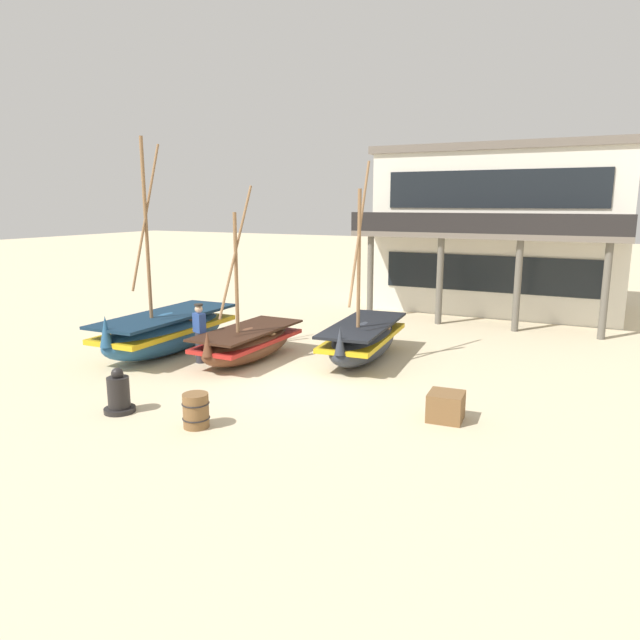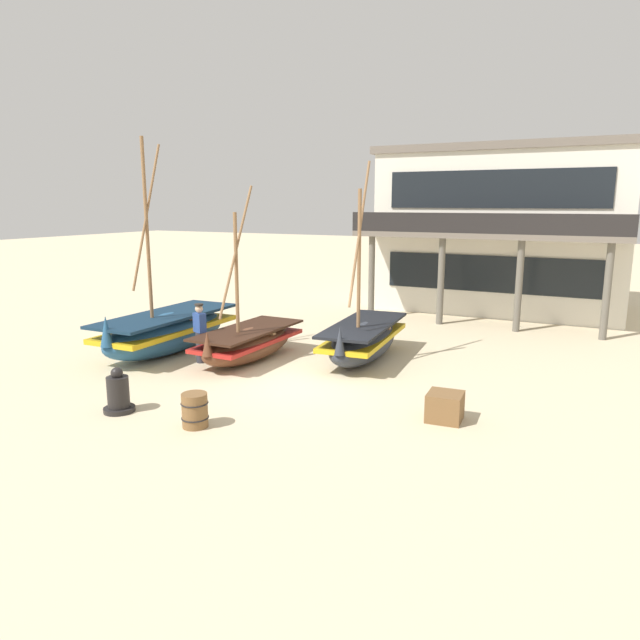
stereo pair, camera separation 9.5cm
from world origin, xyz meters
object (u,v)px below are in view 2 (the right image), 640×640
(fisherman_by_hull, at_px, (200,334))
(wooden_barrel, at_px, (195,410))
(fishing_boat_near_left, at_px, (248,342))
(fishing_boat_far_right, at_px, (167,331))
(harbor_building_main, at_px, (505,229))
(cargo_crate, at_px, (445,407))
(capstan_winch, at_px, (118,394))
(fishing_boat_centre_large, at_px, (363,339))

(fisherman_by_hull, xyz_separation_m, wooden_barrel, (2.94, -3.87, -0.48))
(fishing_boat_near_left, xyz_separation_m, fishing_boat_far_right, (-2.63, -0.40, 0.15))
(harbor_building_main, bearing_deg, cargo_crate, -84.39)
(cargo_crate, bearing_deg, capstan_winch, -157.02)
(fishing_boat_near_left, bearing_deg, capstan_winch, -91.70)
(fishing_boat_centre_large, xyz_separation_m, fishing_boat_far_right, (-5.55, -1.96, 0.07))
(harbor_building_main, bearing_deg, capstan_winch, -106.45)
(fishing_boat_near_left, distance_m, capstan_winch, 4.74)
(fisherman_by_hull, distance_m, capstan_winch, 4.06)
(capstan_winch, distance_m, cargo_crate, 6.95)
(capstan_winch, distance_m, wooden_barrel, 2.03)
(capstan_winch, bearing_deg, fishing_boat_near_left, 88.30)
(fishing_boat_near_left, bearing_deg, fishing_boat_far_right, -171.26)
(fishing_boat_far_right, distance_m, wooden_barrel, 6.22)
(fishing_boat_near_left, bearing_deg, harbor_building_main, 68.28)
(wooden_barrel, relative_size, cargo_crate, 0.99)
(fishing_boat_centre_large, relative_size, cargo_crate, 7.89)
(fishing_boat_near_left, xyz_separation_m, fisherman_by_hull, (-1.06, -0.80, 0.31))
(fishing_boat_near_left, xyz_separation_m, capstan_winch, (-0.14, -4.74, -0.13))
(fishing_boat_centre_large, height_order, harbor_building_main, harbor_building_main)
(capstan_winch, bearing_deg, fisherman_by_hull, 103.11)
(fishing_boat_far_right, distance_m, harbor_building_main, 14.90)
(fishing_boat_centre_large, relative_size, fishing_boat_far_right, 0.90)
(cargo_crate, bearing_deg, fishing_boat_centre_large, 133.04)
(fisherman_by_hull, bearing_deg, fishing_boat_near_left, 37.26)
(capstan_winch, height_order, cargo_crate, capstan_winch)
(fishing_boat_near_left, distance_m, wooden_barrel, 5.04)
(fisherman_by_hull, distance_m, harbor_building_main, 14.50)
(fisherman_by_hull, xyz_separation_m, harbor_building_main, (5.92, 13.00, 2.51))
(fishing_boat_near_left, distance_m, fishing_boat_far_right, 2.67)
(fishing_boat_centre_large, bearing_deg, fishing_boat_near_left, -151.86)
(capstan_winch, bearing_deg, fishing_boat_far_right, 119.91)
(fishing_boat_far_right, height_order, fisherman_by_hull, fishing_boat_far_right)
(fishing_boat_centre_large, distance_m, capstan_winch, 7.00)
(fishing_boat_far_right, distance_m, fisherman_by_hull, 1.64)
(capstan_winch, bearing_deg, fishing_boat_centre_large, 64.14)
(fishing_boat_near_left, distance_m, cargo_crate, 6.58)
(fisherman_by_hull, relative_size, capstan_winch, 1.70)
(fishing_boat_centre_large, xyz_separation_m, harbor_building_main, (1.95, 10.64, 2.74))
(fishing_boat_far_right, xyz_separation_m, fisherman_by_hull, (1.58, -0.40, 0.17))
(fishing_boat_centre_large, height_order, fishing_boat_far_right, fishing_boat_far_right)
(fishing_boat_far_right, distance_m, capstan_winch, 5.01)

